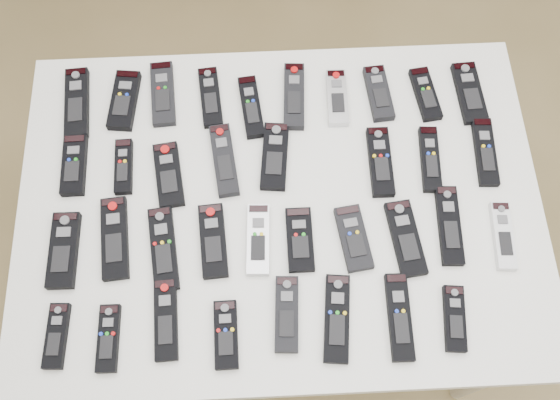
{
  "coord_description": "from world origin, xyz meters",
  "views": [
    {
      "loc": [
        -0.05,
        -0.54,
        2.15
      ],
      "look_at": [
        -0.02,
        0.04,
        0.8
      ],
      "focal_mm": 40.0,
      "sensor_mm": 36.0,
      "label": 1
    }
  ],
  "objects_px": {
    "remote_19": "(115,238)",
    "remote_34": "(399,317)",
    "remote_28": "(57,336)",
    "remote_24": "(354,238)",
    "remote_12": "(169,175)",
    "remote_27": "(503,236)",
    "remote_11": "(124,167)",
    "remote_21": "(213,241)",
    "remote_7": "(379,93)",
    "remote_18": "(64,250)",
    "table": "(280,212)",
    "remote_16": "(430,159)",
    "remote_26": "(449,225)",
    "remote_17": "(485,152)",
    "remote_23": "(300,240)",
    "remote_30": "(166,319)",
    "remote_20": "(163,249)",
    "remote_10": "(74,165)",
    "remote_13": "(224,160)",
    "remote_2": "(163,94)",
    "remote_1": "(124,100)",
    "remote_14": "(275,157)",
    "remote_32": "(287,314)",
    "remote_3": "(210,97)",
    "remote_5": "(294,96)",
    "remote_8": "(425,94)",
    "remote_9": "(469,93)",
    "remote_15": "(380,162)",
    "remote_31": "(226,335)",
    "remote_29": "(108,338)",
    "remote_33": "(337,318)",
    "remote_6": "(337,98)",
    "remote_4": "(251,107)",
    "remote_35": "(455,319)",
    "remote_25": "(406,238)",
    "remote_0": "(77,103)"
  },
  "relations": [
    {
      "from": "remote_5",
      "to": "remote_19",
      "type": "relative_size",
      "value": 0.94
    },
    {
      "from": "remote_4",
      "to": "remote_18",
      "type": "bearing_deg",
      "value": -146.98
    },
    {
      "from": "remote_28",
      "to": "remote_24",
      "type": "bearing_deg",
      "value": 18.98
    },
    {
      "from": "remote_31",
      "to": "remote_34",
      "type": "xyz_separation_m",
      "value": [
        0.38,
        0.02,
        -0.0
      ]
    },
    {
      "from": "remote_3",
      "to": "remote_29",
      "type": "height_order",
      "value": "remote_29"
    },
    {
      "from": "remote_4",
      "to": "remote_8",
      "type": "height_order",
      "value": "remote_4"
    },
    {
      "from": "remote_7",
      "to": "remote_18",
      "type": "xyz_separation_m",
      "value": [
        -0.77,
        -0.39,
        0.0
      ]
    },
    {
      "from": "remote_34",
      "to": "remote_35",
      "type": "relative_size",
      "value": 1.33
    },
    {
      "from": "remote_14",
      "to": "remote_21",
      "type": "height_order",
      "value": "remote_21"
    },
    {
      "from": "remote_18",
      "to": "remote_28",
      "type": "distance_m",
      "value": 0.2
    },
    {
      "from": "remote_16",
      "to": "remote_25",
      "type": "height_order",
      "value": "same"
    },
    {
      "from": "remote_1",
      "to": "remote_11",
      "type": "bearing_deg",
      "value": -81.16
    },
    {
      "from": "remote_3",
      "to": "remote_0",
      "type": "bearing_deg",
      "value": 175.13
    },
    {
      "from": "remote_12",
      "to": "remote_26",
      "type": "xyz_separation_m",
      "value": [
        0.66,
        -0.16,
        0.0
      ]
    },
    {
      "from": "remote_23",
      "to": "remote_30",
      "type": "relative_size",
      "value": 0.85
    },
    {
      "from": "remote_26",
      "to": "remote_13",
      "type": "bearing_deg",
      "value": 162.36
    },
    {
      "from": "remote_11",
      "to": "remote_3",
      "type": "bearing_deg",
      "value": 40.02
    },
    {
      "from": "remote_11",
      "to": "remote_21",
      "type": "height_order",
      "value": "remote_21"
    },
    {
      "from": "remote_2",
      "to": "remote_16",
      "type": "height_order",
      "value": "remote_16"
    },
    {
      "from": "remote_14",
      "to": "remote_23",
      "type": "xyz_separation_m",
      "value": [
        0.05,
        -0.22,
        -0.0
      ]
    },
    {
      "from": "remote_26",
      "to": "remote_17",
      "type": "bearing_deg",
      "value": 60.63
    },
    {
      "from": "remote_19",
      "to": "remote_34",
      "type": "distance_m",
      "value": 0.67
    },
    {
      "from": "remote_20",
      "to": "remote_10",
      "type": "bearing_deg",
      "value": 128.3
    },
    {
      "from": "remote_30",
      "to": "remote_35",
      "type": "height_order",
      "value": "remote_35"
    },
    {
      "from": "remote_1",
      "to": "remote_17",
      "type": "bearing_deg",
      "value": -5.58
    },
    {
      "from": "remote_10",
      "to": "remote_16",
      "type": "xyz_separation_m",
      "value": [
        0.87,
        -0.02,
        -0.0
      ]
    },
    {
      "from": "table",
      "to": "remote_16",
      "type": "bearing_deg",
      "value": 14.32
    },
    {
      "from": "remote_1",
      "to": "remote_26",
      "type": "distance_m",
      "value": 0.86
    },
    {
      "from": "remote_1",
      "to": "remote_15",
      "type": "distance_m",
      "value": 0.66
    },
    {
      "from": "remote_5",
      "to": "remote_30",
      "type": "distance_m",
      "value": 0.64
    },
    {
      "from": "remote_13",
      "to": "remote_28",
      "type": "height_order",
      "value": "remote_13"
    },
    {
      "from": "remote_2",
      "to": "remote_29",
      "type": "relative_size",
      "value": 1.26
    },
    {
      "from": "remote_3",
      "to": "remote_35",
      "type": "distance_m",
      "value": 0.8
    },
    {
      "from": "remote_23",
      "to": "remote_34",
      "type": "height_order",
      "value": "remote_34"
    },
    {
      "from": "remote_4",
      "to": "remote_33",
      "type": "height_order",
      "value": "remote_4"
    },
    {
      "from": "remote_3",
      "to": "remote_34",
      "type": "bearing_deg",
      "value": -60.16
    },
    {
      "from": "remote_32",
      "to": "remote_3",
      "type": "bearing_deg",
      "value": 109.67
    },
    {
      "from": "remote_7",
      "to": "remote_24",
      "type": "xyz_separation_m",
      "value": [
        -0.1,
        -0.39,
        -0.0
      ]
    },
    {
      "from": "remote_21",
      "to": "remote_33",
      "type": "distance_m",
      "value": 0.33
    },
    {
      "from": "remote_6",
      "to": "remote_23",
      "type": "distance_m",
      "value": 0.39
    },
    {
      "from": "remote_9",
      "to": "remote_18",
      "type": "xyz_separation_m",
      "value": [
        -1.0,
        -0.38,
        0.0
      ]
    },
    {
      "from": "remote_19",
      "to": "remote_32",
      "type": "xyz_separation_m",
      "value": [
        0.39,
        -0.2,
        0.0
      ]
    },
    {
      "from": "remote_33",
      "to": "remote_34",
      "type": "height_order",
      "value": "remote_34"
    },
    {
      "from": "remote_8",
      "to": "remote_26",
      "type": "xyz_separation_m",
      "value": [
        0.01,
        -0.36,
        0.0
      ]
    },
    {
      "from": "remote_12",
      "to": "remote_27",
      "type": "xyz_separation_m",
      "value": [
        0.78,
        -0.19,
        0.0
      ]
    },
    {
      "from": "remote_12",
      "to": "remote_7",
      "type": "bearing_deg",
      "value": 13.6
    },
    {
      "from": "remote_5",
      "to": "remote_13",
      "type": "height_order",
      "value": "same"
    },
    {
      "from": "remote_6",
      "to": "remote_19",
      "type": "height_order",
      "value": "remote_6"
    },
    {
      "from": "remote_5",
      "to": "remote_23",
      "type": "xyz_separation_m",
      "value": [
        -0.01,
        -0.39,
        -0.0
      ]
    },
    {
      "from": "remote_27",
      "to": "remote_33",
      "type": "distance_m",
      "value": 0.44
    }
  ]
}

